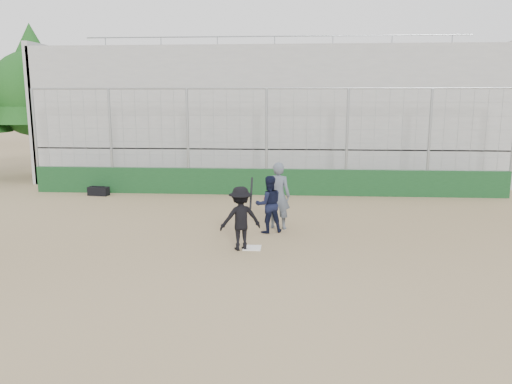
# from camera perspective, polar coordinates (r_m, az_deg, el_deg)

# --- Properties ---
(ground) EXTENTS (90.00, 90.00, 0.00)m
(ground) POSITION_cam_1_polar(r_m,az_deg,el_deg) (12.36, -0.46, -6.45)
(ground) COLOR brown
(ground) RESTS_ON ground
(home_plate) EXTENTS (0.44, 0.44, 0.02)m
(home_plate) POSITION_cam_1_polar(r_m,az_deg,el_deg) (12.36, -0.46, -6.40)
(home_plate) COLOR white
(home_plate) RESTS_ON ground
(backstop) EXTENTS (18.10, 0.25, 4.04)m
(backstop) POSITION_cam_1_polar(r_m,az_deg,el_deg) (18.99, 1.20, 2.55)
(backstop) COLOR #103517
(backstop) RESTS_ON ground
(bleachers) EXTENTS (20.25, 6.70, 6.98)m
(bleachers) POSITION_cam_1_polar(r_m,az_deg,el_deg) (23.75, 1.82, 8.94)
(bleachers) COLOR gray
(bleachers) RESTS_ON ground
(tree_left) EXTENTS (4.48, 4.48, 7.00)m
(tree_left) POSITION_cam_1_polar(r_m,az_deg,el_deg) (25.72, -24.10, 11.43)
(tree_left) COLOR #3B2215
(tree_left) RESTS_ON ground
(batter_at_plate) EXTENTS (1.14, 0.88, 1.73)m
(batter_at_plate) POSITION_cam_1_polar(r_m,az_deg,el_deg) (12.09, -1.78, -3.01)
(batter_at_plate) COLOR black
(batter_at_plate) RESTS_ON ground
(catcher_crouched) EXTENTS (0.94, 0.85, 1.08)m
(catcher_crouched) POSITION_cam_1_polar(r_m,az_deg,el_deg) (13.63, 1.47, -2.49)
(catcher_crouched) COLOR black
(catcher_crouched) RESTS_ON ground
(umpire) EXTENTS (0.78, 0.60, 1.71)m
(umpire) POSITION_cam_1_polar(r_m,az_deg,el_deg) (14.03, 2.54, -0.79)
(umpire) COLOR #4D5561
(umpire) RESTS_ON ground
(equipment_bag) EXTENTS (0.81, 0.43, 0.37)m
(equipment_bag) POSITION_cam_1_polar(r_m,az_deg,el_deg) (19.86, -17.55, 0.10)
(equipment_bag) COLOR black
(equipment_bag) RESTS_ON ground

